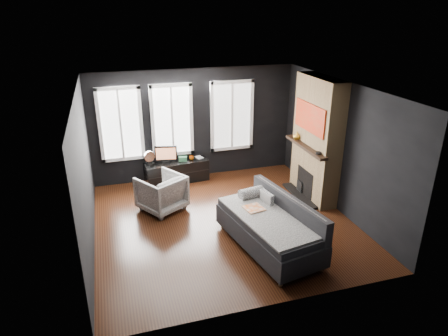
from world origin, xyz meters
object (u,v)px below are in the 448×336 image
object	(u,v)px
book	(196,154)
monitor	(166,153)
sofa	(269,225)
mantel_vase	(297,136)
media_console	(177,172)
mug	(191,157)
armchair	(161,191)

from	to	relation	value
book	monitor	bearing A→B (deg)	-173.49
sofa	mantel_vase	xyz separation A→B (m)	(1.54, 2.14, 0.84)
sofa	media_console	distance (m)	3.50
sofa	mug	size ratio (longest dim) A/B	19.19
media_console	mug	size ratio (longest dim) A/B	13.44
sofa	mantel_vase	distance (m)	2.77
sofa	monitor	bearing A→B (deg)	100.17
armchair	sofa	bearing A→B (deg)	97.40
monitor	mug	xyz separation A→B (m)	(0.63, 0.04, -0.18)
armchair	mug	world-z (taller)	armchair
sofa	book	size ratio (longest dim) A/B	10.41
mug	monitor	bearing A→B (deg)	-176.72
book	mantel_vase	world-z (taller)	mantel_vase
armchair	monitor	world-z (taller)	monitor
book	mantel_vase	size ratio (longest dim) A/B	1.17
monitor	book	world-z (taller)	monitor
media_console	monitor	distance (m)	0.56
armchair	media_console	world-z (taller)	armchair
armchair	mug	size ratio (longest dim) A/B	7.52
mantel_vase	media_console	bearing A→B (deg)	155.26
mantel_vase	mug	bearing A→B (deg)	150.96
media_console	mantel_vase	xyz separation A→B (m)	(2.58, -1.19, 1.05)
mug	book	world-z (taller)	book
mug	book	size ratio (longest dim) A/B	0.54
media_console	monitor	world-z (taller)	monitor
book	mug	bearing A→B (deg)	-159.23
armchair	book	xyz separation A→B (m)	(1.09, 1.42, 0.20)
sofa	monitor	world-z (taller)	monitor
sofa	monitor	xyz separation A→B (m)	(-1.28, 3.33, 0.30)
book	mantel_vase	xyz separation A→B (m)	(2.06, -1.27, 0.68)
armchair	media_console	distance (m)	1.46
monitor	armchair	bearing A→B (deg)	-93.63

